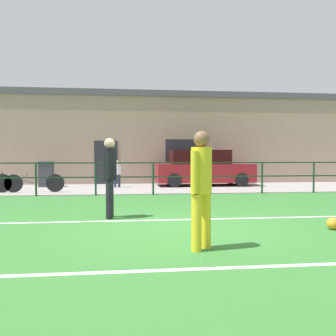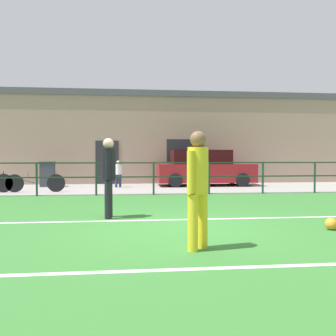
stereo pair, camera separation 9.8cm
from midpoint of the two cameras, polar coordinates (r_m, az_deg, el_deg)
ground at (r=7.24m, az=1.67°, el=-9.22°), size 60.00×44.00×0.04m
field_line_touchline at (r=8.03m, az=0.85°, el=-7.96°), size 36.00×0.11×0.00m
field_line_hash at (r=4.70m, az=6.38°, el=-15.12°), size 36.00×0.11×0.00m
pavement_strip at (r=15.63m, az=-2.72°, el=-3.12°), size 48.00×5.00×0.02m
perimeter_fence at (r=13.09m, az=-2.02°, el=-0.86°), size 36.07×0.07×1.15m
clubhouse_facade at (r=19.28m, az=-3.44°, el=4.61°), size 28.00×2.56×4.57m
player_goalkeeper at (r=8.27m, az=-8.80°, el=-0.72°), size 0.31×0.48×1.76m
player_striker at (r=5.43m, az=5.13°, el=-2.24°), size 0.37×0.37×1.73m
soccer_ball_match at (r=7.61m, az=24.13°, el=-7.84°), size 0.22×0.22×0.22m
spectator_child at (r=16.05m, az=-7.50°, el=-0.63°), size 0.31×0.20×1.15m
parked_car_red at (r=16.96m, az=5.71°, el=-0.11°), size 4.36×1.88×1.62m
bicycle_parked_0 at (r=14.65m, az=-19.54°, el=-2.16°), size 2.16×0.04×0.76m
trash_bin_0 at (r=17.07m, az=-17.87°, el=-0.89°), size 0.62×0.52×1.10m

